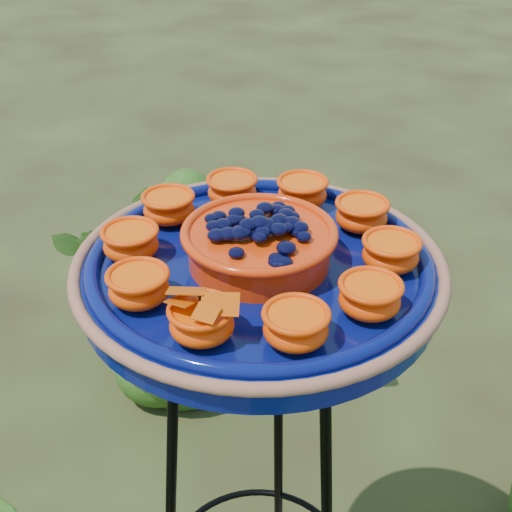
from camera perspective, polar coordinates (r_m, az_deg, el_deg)
name	(u,v)px	position (r m, az deg, el deg)	size (l,w,h in m)	color
tripod_stand	(259,474)	(1.25, 0.21, -17.07)	(0.44, 0.44, 0.96)	black
feeder_dish	(259,264)	(0.97, 0.25, -0.61)	(0.62, 0.62, 0.12)	#070F55
shrub_back_left	(192,273)	(2.08, -5.17, -1.33)	(0.70, 0.61, 0.78)	#244913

